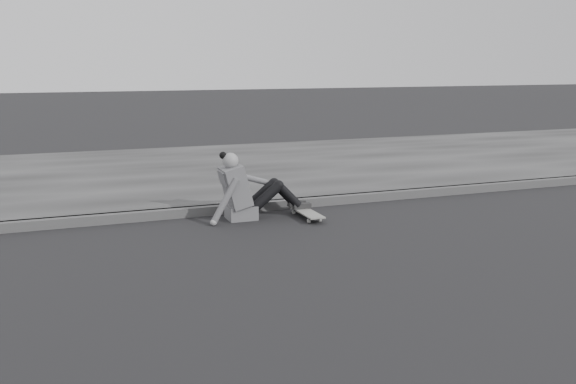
% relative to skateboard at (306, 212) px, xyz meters
% --- Properties ---
extents(ground, '(80.00, 80.00, 0.00)m').
position_rel_skateboard_xyz_m(ground, '(2.52, -1.96, -0.07)').
color(ground, black).
rests_on(ground, ground).
extents(curb, '(24.00, 0.16, 0.12)m').
position_rel_skateboard_xyz_m(curb, '(2.52, 0.62, -0.01)').
color(curb, '#434343').
rests_on(curb, ground).
extents(sidewalk, '(24.00, 6.00, 0.12)m').
position_rel_skateboard_xyz_m(sidewalk, '(2.52, 3.64, -0.01)').
color(sidewalk, '#343434').
rests_on(sidewalk, ground).
extents(skateboard, '(0.20, 0.78, 0.09)m').
position_rel_skateboard_xyz_m(skateboard, '(0.00, 0.00, 0.00)').
color(skateboard, '#9B9B96').
rests_on(skateboard, ground).
extents(seated_woman, '(1.38, 0.46, 0.88)m').
position_rel_skateboard_xyz_m(seated_woman, '(-0.73, 0.25, 0.29)').
color(seated_woman, '#58585B').
rests_on(seated_woman, ground).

